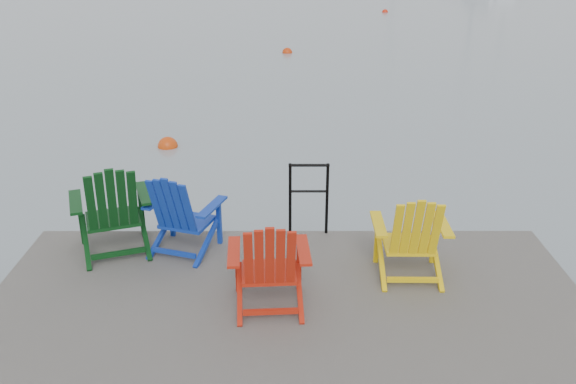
{
  "coord_description": "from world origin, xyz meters",
  "views": [
    {
      "loc": [
        -0.0,
        -4.19,
        3.87
      ],
      "look_at": [
        0.01,
        2.9,
        0.85
      ],
      "focal_mm": 38.0,
      "sensor_mm": 36.0,
      "label": 1
    }
  ],
  "objects_px": {
    "chair_red": "(269,263)",
    "buoy_c": "(385,12)",
    "chair_green": "(112,208)",
    "buoy_b": "(287,53)",
    "chair_yellow": "(412,235)",
    "buoy_a": "(168,147)",
    "chair_blue": "(181,212)",
    "handrail": "(309,192)"
  },
  "relations": [
    {
      "from": "chair_red",
      "to": "buoy_c",
      "type": "height_order",
      "value": "chair_red"
    },
    {
      "from": "chair_green",
      "to": "buoy_b",
      "type": "bearing_deg",
      "value": 63.18
    },
    {
      "from": "chair_yellow",
      "to": "buoy_b",
      "type": "bearing_deg",
      "value": 95.44
    },
    {
      "from": "chair_green",
      "to": "buoy_a",
      "type": "distance_m",
      "value": 5.33
    },
    {
      "from": "chair_green",
      "to": "chair_blue",
      "type": "height_order",
      "value": "chair_green"
    },
    {
      "from": "chair_red",
      "to": "buoy_c",
      "type": "relative_size",
      "value": 3.07
    },
    {
      "from": "chair_green",
      "to": "chair_yellow",
      "type": "xyz_separation_m",
      "value": [
        3.24,
        -0.55,
        -0.06
      ]
    },
    {
      "from": "chair_yellow",
      "to": "buoy_a",
      "type": "bearing_deg",
      "value": 123.1
    },
    {
      "from": "chair_red",
      "to": "buoy_b",
      "type": "relative_size",
      "value": 2.77
    },
    {
      "from": "chair_blue",
      "to": "buoy_b",
      "type": "xyz_separation_m",
      "value": [
        1.18,
        15.41,
        -1.0
      ]
    },
    {
      "from": "handrail",
      "to": "chair_green",
      "type": "distance_m",
      "value": 2.26
    },
    {
      "from": "chair_blue",
      "to": "chair_red",
      "type": "bearing_deg",
      "value": -29.73
    },
    {
      "from": "chair_green",
      "to": "chair_red",
      "type": "distance_m",
      "value": 2.1
    },
    {
      "from": "buoy_b",
      "to": "chair_blue",
      "type": "bearing_deg",
      "value": -94.39
    },
    {
      "from": "chair_red",
      "to": "chair_yellow",
      "type": "height_order",
      "value": "chair_yellow"
    },
    {
      "from": "handrail",
      "to": "chair_yellow",
      "type": "distance_m",
      "value": 1.47
    },
    {
      "from": "chair_blue",
      "to": "buoy_a",
      "type": "relative_size",
      "value": 2.49
    },
    {
      "from": "chair_yellow",
      "to": "buoy_a",
      "type": "xyz_separation_m",
      "value": [
        -3.64,
        5.76,
        -1.0
      ]
    },
    {
      "from": "buoy_a",
      "to": "buoy_b",
      "type": "relative_size",
      "value": 1.11
    },
    {
      "from": "chair_red",
      "to": "chair_yellow",
      "type": "xyz_separation_m",
      "value": [
        1.46,
        0.57,
        0.0
      ]
    },
    {
      "from": "buoy_b",
      "to": "chair_red",
      "type": "bearing_deg",
      "value": -90.57
    },
    {
      "from": "chair_red",
      "to": "buoy_b",
      "type": "distance_m",
      "value": 16.58
    },
    {
      "from": "handrail",
      "to": "chair_yellow",
      "type": "relative_size",
      "value": 0.91
    },
    {
      "from": "chair_red",
      "to": "buoy_c",
      "type": "bearing_deg",
      "value": 75.73
    },
    {
      "from": "handrail",
      "to": "chair_blue",
      "type": "xyz_separation_m",
      "value": [
        -1.44,
        -0.47,
        -0.05
      ]
    },
    {
      "from": "handrail",
      "to": "buoy_b",
      "type": "xyz_separation_m",
      "value": [
        -0.26,
        14.94,
        -1.04
      ]
    },
    {
      "from": "handrail",
      "to": "buoy_a",
      "type": "bearing_deg",
      "value": 118.88
    },
    {
      "from": "chair_blue",
      "to": "chair_yellow",
      "type": "xyz_separation_m",
      "value": [
        2.48,
        -0.56,
        0.0
      ]
    },
    {
      "from": "handrail",
      "to": "chair_red",
      "type": "distance_m",
      "value": 1.66
    },
    {
      "from": "buoy_b",
      "to": "buoy_c",
      "type": "distance_m",
      "value": 13.0
    },
    {
      "from": "buoy_a",
      "to": "chair_yellow",
      "type": "bearing_deg",
      "value": -57.71
    },
    {
      "from": "chair_red",
      "to": "buoy_a",
      "type": "bearing_deg",
      "value": 105.4
    },
    {
      "from": "chair_red",
      "to": "chair_blue",
      "type": "bearing_deg",
      "value": 128.3
    },
    {
      "from": "chair_red",
      "to": "buoy_c",
      "type": "xyz_separation_m",
      "value": [
        5.36,
        28.46,
        -1.0
      ]
    },
    {
      "from": "buoy_b",
      "to": "chair_green",
      "type": "bearing_deg",
      "value": -97.18
    },
    {
      "from": "chair_yellow",
      "to": "buoy_a",
      "type": "relative_size",
      "value": 2.5
    },
    {
      "from": "chair_blue",
      "to": "buoy_c",
      "type": "height_order",
      "value": "chair_blue"
    },
    {
      "from": "chair_blue",
      "to": "handrail",
      "type": "bearing_deg",
      "value": 36.51
    },
    {
      "from": "chair_blue",
      "to": "chair_yellow",
      "type": "relative_size",
      "value": 0.99
    },
    {
      "from": "chair_blue",
      "to": "buoy_c",
      "type": "relative_size",
      "value": 3.07
    },
    {
      "from": "chair_green",
      "to": "chair_yellow",
      "type": "distance_m",
      "value": 3.28
    },
    {
      "from": "buoy_a",
      "to": "chair_green",
      "type": "bearing_deg",
      "value": -85.57
    }
  ]
}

